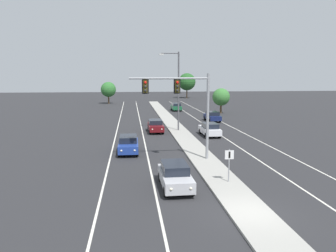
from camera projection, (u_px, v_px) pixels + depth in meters
name	position (u px, v px, depth m)	size (l,w,h in m)	color
ground_plane	(250.00, 214.00, 16.76)	(260.00, 260.00, 0.00)	#28282B
median_island	(189.00, 142.00, 34.42)	(2.40, 110.00, 0.15)	#9E9B93
lane_stripe_oncoming_center	(143.00, 133.00, 40.76)	(0.14, 100.00, 0.01)	silver
lane_stripe_receding_center	(215.00, 131.00, 41.83)	(0.14, 100.00, 0.01)	silver
edge_stripe_left	(116.00, 133.00, 40.38)	(0.14, 100.00, 0.01)	silver
edge_stripe_right	(239.00, 131.00, 42.21)	(0.14, 100.00, 0.01)	silver
overhead_signal_mast	(184.00, 99.00, 26.43)	(6.62, 0.44, 7.20)	gray
median_sign_post	(229.00, 161.00, 21.23)	(0.60, 0.10, 2.20)	gray
street_lamp_median	(177.00, 87.00, 40.92)	(2.58, 0.28, 10.00)	#4C4C51
car_oncoming_silver	(175.00, 175.00, 20.64)	(1.88, 4.49, 1.58)	#B7B7BC
car_oncoming_blue	(128.00, 144.00, 30.09)	(1.85, 4.48, 1.58)	navy
car_oncoming_darkred	(155.00, 126.00, 41.12)	(1.86, 4.49, 1.58)	#5B0F14
car_receding_white	(210.00, 129.00, 38.46)	(1.88, 4.49, 1.58)	silver
car_receding_navy	(212.00, 116.00, 50.79)	(1.92, 4.51, 1.58)	#141E4C
car_receding_green	(176.00, 107.00, 66.33)	(1.83, 4.47, 1.58)	#195633
tree_far_right_b	(187.00, 82.00, 103.23)	(5.52, 5.52, 7.99)	#4C3823
tree_far_right_a	(221.00, 97.00, 61.32)	(3.32, 3.32, 4.81)	#4C3823
tree_far_left_c	(108.00, 90.00, 82.55)	(3.87, 3.87, 5.60)	#4C3823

